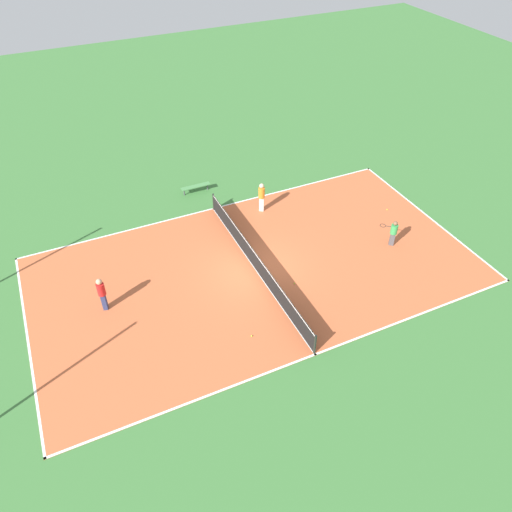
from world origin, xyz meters
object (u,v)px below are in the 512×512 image
tennis_net (256,261)px  player_center_orange (262,195)px  player_coach_red (102,292)px  player_far_green (393,232)px  tennis_ball_near_net (252,336)px  bench (196,187)px  tennis_ball_midcourt (294,283)px  tennis_ball_left_sideline (387,210)px

tennis_net → player_center_orange: bearing=-28.3°
player_coach_red → player_far_green: bearing=101.6°
player_coach_red → tennis_ball_near_net: bearing=68.9°
tennis_ball_near_net → bench: bearing=-8.1°
tennis_ball_near_net → player_coach_red: bearing=50.9°
tennis_ball_midcourt → tennis_ball_left_sideline: bearing=-67.4°
bench → player_far_green: size_ratio=1.20×
bench → player_center_orange: player_center_orange is taller
player_center_orange → tennis_ball_midcourt: bearing=109.3°
player_center_orange → player_coach_red: (-4.12, 9.87, 0.00)m
player_far_green → player_coach_red: bearing=32.5°
player_center_orange → tennis_net: bearing=91.9°
player_far_green → player_coach_red: player_coach_red is taller
player_coach_red → tennis_ball_left_sideline: size_ratio=26.47×
tennis_ball_near_net → tennis_ball_midcourt: 3.91m
tennis_ball_near_net → tennis_net: bearing=-27.3°
tennis_ball_near_net → tennis_ball_midcourt: size_ratio=1.00×
player_far_green → tennis_ball_left_sideline: size_ratio=22.05×
player_center_orange → tennis_ball_left_sideline: (-3.05, -6.65, -1.00)m
player_far_green → tennis_ball_midcourt: (-0.56, 6.12, -0.82)m
tennis_net → tennis_ball_left_sideline: size_ratio=172.81×
bench → player_coach_red: bearing=46.9°
player_far_green → tennis_ball_midcourt: 6.20m
tennis_ball_midcourt → bench: bearing=9.1°
player_center_orange → player_far_green: (-5.77, -4.89, -0.19)m
tennis_ball_near_net → tennis_ball_midcourt: bearing=-56.5°
tennis_ball_near_net → player_far_green: bearing=-73.8°
bench → tennis_ball_left_sideline: 11.47m
player_center_orange → bench: bearing=-20.8°
tennis_net → player_center_orange: 5.22m
tennis_ball_midcourt → player_center_orange: bearing=-11.0°
player_center_orange → tennis_ball_near_net: player_center_orange is taller
tennis_ball_left_sideline → bench: bearing=55.5°
tennis_net → player_coach_red: size_ratio=6.53×
tennis_ball_midcourt → player_coach_red: bearing=75.7°
player_center_orange → tennis_ball_near_net: (-8.49, 4.49, -1.00)m
tennis_net → player_far_green: player_far_green is taller
bench → tennis_net: bearing=92.3°
bench → tennis_ball_near_net: size_ratio=26.40×
player_far_green → tennis_net: bearing=29.7°
bench → tennis_ball_left_sideline: size_ratio=26.40×
player_far_green → tennis_ball_left_sideline: bearing=-84.0°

